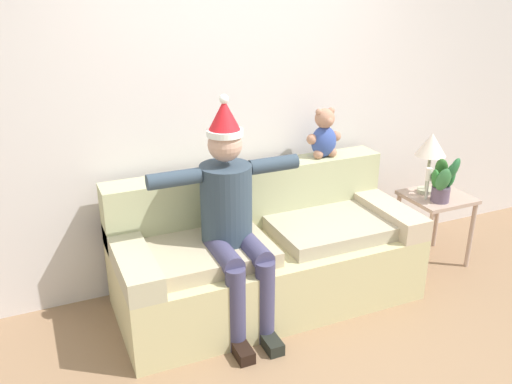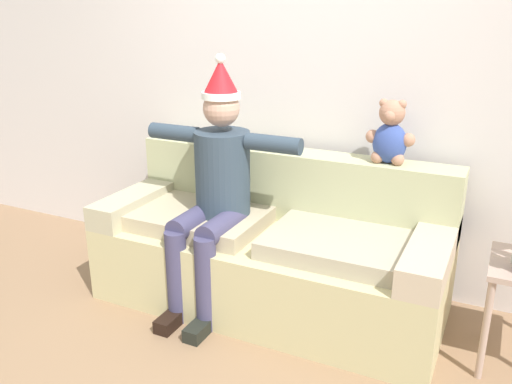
# 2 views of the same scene
# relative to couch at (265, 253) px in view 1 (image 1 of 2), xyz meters

# --- Properties ---
(ground_plane) EXTENTS (10.00, 10.00, 0.00)m
(ground_plane) POSITION_rel_couch_xyz_m (0.00, -1.02, -0.36)
(ground_plane) COLOR #8E6D50
(back_wall) EXTENTS (7.00, 0.10, 2.70)m
(back_wall) POSITION_rel_couch_xyz_m (0.00, 0.53, 0.99)
(back_wall) COLOR silver
(back_wall) RESTS_ON ground_plane
(couch) EXTENTS (2.13, 0.91, 0.93)m
(couch) POSITION_rel_couch_xyz_m (0.00, 0.00, 0.00)
(couch) COLOR #C4B886
(couch) RESTS_ON ground_plane
(person_seated) EXTENTS (1.02, 0.77, 1.56)m
(person_seated) POSITION_rel_couch_xyz_m (-0.31, -0.17, 0.44)
(person_seated) COLOR #314050
(person_seated) RESTS_ON ground_plane
(teddy_bear) EXTENTS (0.29, 0.17, 0.38)m
(teddy_bear) POSITION_rel_couch_xyz_m (0.62, 0.28, 0.74)
(teddy_bear) COLOR #364D9C
(teddy_bear) RESTS_ON couch
(side_table) EXTENTS (0.49, 0.46, 0.59)m
(side_table) POSITION_rel_couch_xyz_m (1.49, -0.06, 0.13)
(side_table) COLOR tan
(side_table) RESTS_ON ground_plane
(table_lamp) EXTENTS (0.24, 0.24, 0.49)m
(table_lamp) POSITION_rel_couch_xyz_m (1.45, 0.03, 0.61)
(table_lamp) COLOR #ADB095
(table_lamp) RESTS_ON side_table
(potted_plant) EXTENTS (0.25, 0.26, 0.38)m
(potted_plant) POSITION_rel_couch_xyz_m (1.43, -0.17, 0.40)
(potted_plant) COLOR #5E4D63
(potted_plant) RESTS_ON side_table
(candle_tall) EXTENTS (0.04, 0.04, 0.26)m
(candle_tall) POSITION_rel_couch_xyz_m (1.35, -0.08, 0.40)
(candle_tall) COLOR beige
(candle_tall) RESTS_ON side_table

